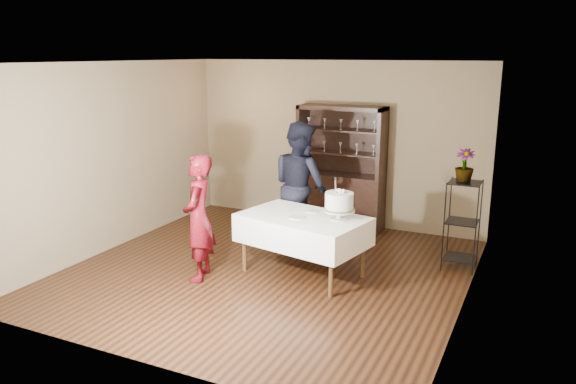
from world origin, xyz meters
name	(u,v)px	position (x,y,z in m)	size (l,w,h in m)	color
floor	(267,271)	(0.00, 0.00, 0.00)	(5.00, 5.00, 0.00)	black
ceiling	(265,62)	(0.00, 0.00, 2.70)	(5.00, 5.00, 0.00)	silver
back_wall	(335,143)	(0.00, 2.50, 1.35)	(5.00, 0.02, 2.70)	#76674C
wall_left	(113,156)	(-2.50, 0.00, 1.35)	(0.02, 5.00, 2.70)	#76674C
wall_right	(471,192)	(2.50, 0.00, 1.35)	(0.02, 5.00, 2.70)	#76674C
china_hutch	(341,188)	(0.20, 2.25, 0.66)	(1.40, 0.48, 2.00)	black
plant_etagere	(462,222)	(2.28, 1.20, 0.65)	(0.42, 0.42, 1.20)	black
cake_table	(303,230)	(0.46, 0.12, 0.60)	(1.74, 1.27, 0.79)	white
woman	(199,218)	(-0.67, -0.56, 0.80)	(0.59, 0.38, 1.61)	#3E0705
man	(300,185)	(0.00, 1.07, 0.94)	(0.91, 0.71, 1.88)	black
cake	(339,203)	(0.93, 0.17, 1.01)	(0.45, 0.45, 0.54)	silver
plate_near	(297,217)	(0.43, 0.01, 0.80)	(0.21, 0.21, 0.01)	silver
plate_far	(312,211)	(0.50, 0.35, 0.80)	(0.16, 0.16, 0.01)	silver
potted_plant	(465,165)	(2.25, 1.24, 1.40)	(0.24, 0.24, 0.42)	#486831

